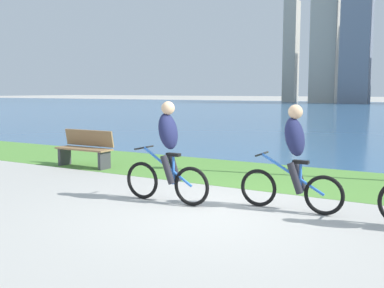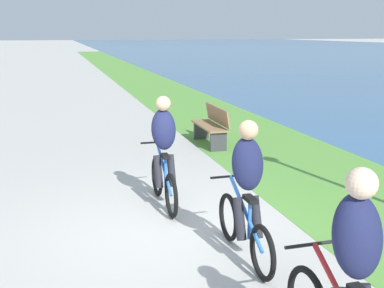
{
  "view_description": "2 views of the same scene",
  "coord_description": "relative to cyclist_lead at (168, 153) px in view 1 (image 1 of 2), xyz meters",
  "views": [
    {
      "loc": [
        3.18,
        -6.09,
        1.85
      ],
      "look_at": [
        -0.62,
        0.45,
        0.96
      ],
      "focal_mm": 42.19,
      "sensor_mm": 36.0,
      "label": 1
    },
    {
      "loc": [
        5.9,
        -1.42,
        2.59
      ],
      "look_at": [
        -0.72,
        0.47,
        0.98
      ],
      "focal_mm": 45.12,
      "sensor_mm": 36.0,
      "label": 2
    }
  ],
  "objects": [
    {
      "name": "bench_far_along_path",
      "position": [
        -3.69,
        1.97,
        -0.39
      ],
      "size": [
        1.5,
        0.47,
        0.9
      ],
      "color": "olive",
      "rests_on": "ground"
    },
    {
      "name": "grass_strip_bayside",
      "position": [
        0.86,
        3.11,
        -0.83
      ],
      "size": [
        120.0,
        3.08,
        0.01
      ],
      "primitive_type": "cube",
      "color": "#59933D",
      "rests_on": "ground"
    },
    {
      "name": "ground_plane",
      "position": [
        0.86,
        -0.07,
        -0.84
      ],
      "size": [
        300.0,
        300.0,
        0.0
      ],
      "primitive_type": "plane",
      "color": "#B2AFA8"
    },
    {
      "name": "cyclist_lead",
      "position": [
        0.0,
        0.0,
        0.0
      ],
      "size": [
        1.62,
        0.52,
        1.68
      ],
      "color": "black",
      "rests_on": "ground"
    },
    {
      "name": "cyclist_trailing",
      "position": [
        1.96,
        0.52,
        -0.01
      ],
      "size": [
        1.65,
        0.52,
        1.65
      ],
      "color": "black",
      "rests_on": "ground"
    }
  ]
}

